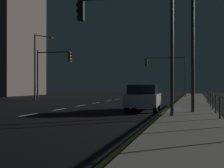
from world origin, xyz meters
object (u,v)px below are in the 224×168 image
Objects in this scene: traffic_light_near_right at (53,65)px; traffic_light_overhead_east at (167,67)px; traffic_light_far_center at (130,28)px; street_lamp_median at (38,60)px; street_lamp_far_end at (199,36)px; car at (144,97)px.

traffic_light_overhead_east reaches higher than traffic_light_near_right.
street_lamp_median is (-13.02, 16.48, -0.02)m from traffic_light_far_center.
traffic_light_near_right is at bearing -24.05° from street_lamp_median.
traffic_light_overhead_east is at bearing 98.69° from street_lamp_far_end.
street_lamp_far_end is at bearing 40.05° from traffic_light_far_center.
street_lamp_far_end is at bearing -42.48° from traffic_light_near_right.
car is 0.78× the size of traffic_light_far_center.
street_lamp_median is at bearing 139.43° from street_lamp_far_end.
traffic_light_overhead_east is (-0.43, 21.76, 2.97)m from car.
street_lamp_far_end is at bearing -31.06° from car.
street_lamp_far_end is 0.94× the size of street_lamp_median.
traffic_light_near_right is 1.01× the size of traffic_light_overhead_east.
traffic_light_overhead_east is at bearing 91.12° from car.
street_lamp_median reaches higher than car.
traffic_light_overhead_east is at bearing 45.73° from traffic_light_near_right.
traffic_light_overhead_east is 23.96m from street_lamp_far_end.
car is at bearing -45.21° from traffic_light_near_right.
traffic_light_overhead_east is at bearing 38.14° from street_lamp_median.
traffic_light_overhead_east is (10.49, 10.76, 0.17)m from traffic_light_near_right.
traffic_light_overhead_east is (-0.48, 26.32, -0.42)m from traffic_light_far_center.
street_lamp_far_end is (14.11, -12.92, 0.48)m from traffic_light_near_right.
traffic_light_far_center is at bearing -88.96° from traffic_light_overhead_east.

